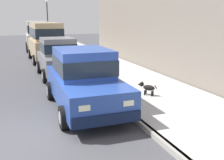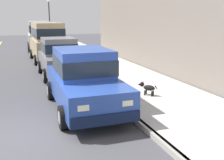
# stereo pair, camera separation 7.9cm
# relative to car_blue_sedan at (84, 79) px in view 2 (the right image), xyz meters

# --- Properties ---
(ground_plane) EXTENTS (80.00, 80.00, 0.00)m
(ground_plane) POSITION_rel_car_blue_sedan_xyz_m (-2.11, -1.74, -0.98)
(ground_plane) COLOR #424247
(curb) EXTENTS (0.16, 64.00, 0.14)m
(curb) POSITION_rel_car_blue_sedan_xyz_m (1.09, -1.74, -0.91)
(curb) COLOR gray
(curb) RESTS_ON ground
(sidewalk) EXTENTS (3.60, 64.00, 0.14)m
(sidewalk) POSITION_rel_car_blue_sedan_xyz_m (2.89, -1.74, -0.91)
(sidewalk) COLOR #B7B5AD
(sidewalk) RESTS_ON ground
(car_blue_sedan) EXTENTS (2.04, 4.60, 1.92)m
(car_blue_sedan) POSITION_rel_car_blue_sedan_xyz_m (0.00, 0.00, 0.00)
(car_blue_sedan) COLOR #28479E
(car_blue_sedan) RESTS_ON ground
(car_grey_hatchback) EXTENTS (2.02, 3.84, 1.88)m
(car_grey_hatchback) POSITION_rel_car_blue_sedan_xyz_m (0.02, 5.24, -0.01)
(car_grey_hatchback) COLOR slate
(car_grey_hatchback) RESTS_ON ground
(car_tan_van) EXTENTS (2.25, 4.96, 2.52)m
(car_tan_van) POSITION_rel_car_blue_sedan_xyz_m (-0.01, 10.32, 0.41)
(car_tan_van) COLOR tan
(car_tan_van) RESTS_ON ground
(car_silver_van) EXTENTS (2.23, 4.95, 2.52)m
(car_silver_van) POSITION_rel_car_blue_sedan_xyz_m (-0.02, 16.57, 0.41)
(car_silver_van) COLOR #BCBCC1
(car_silver_van) RESTS_ON ground
(dog_black) EXTENTS (0.51, 0.63, 0.49)m
(dog_black) POSITION_rel_car_blue_sedan_xyz_m (2.38, 0.25, -0.55)
(dog_black) COLOR black
(dog_black) RESTS_ON sidewalk
(street_lamp) EXTENTS (0.36, 0.36, 4.42)m
(street_lamp) POSITION_rel_car_blue_sedan_xyz_m (1.44, 21.20, 1.92)
(street_lamp) COLOR #2D2D33
(street_lamp) RESTS_ON sidewalk
(building_facade) EXTENTS (0.50, 20.00, 4.79)m
(building_facade) POSITION_rel_car_blue_sedan_xyz_m (4.99, 3.71, 1.41)
(building_facade) COLOR slate
(building_facade) RESTS_ON ground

